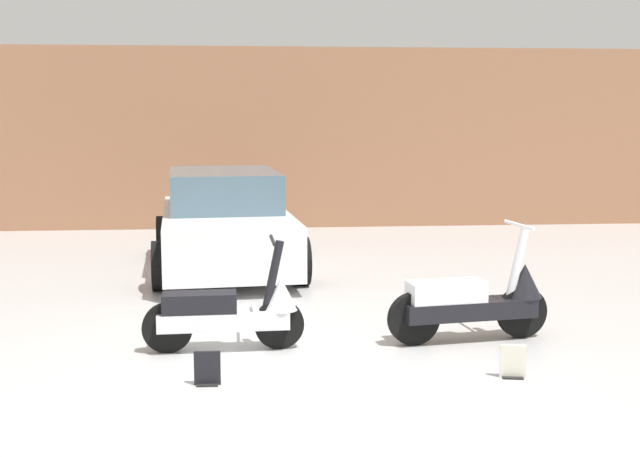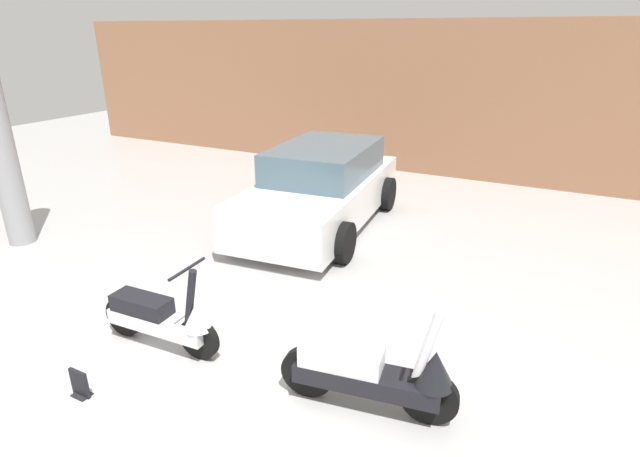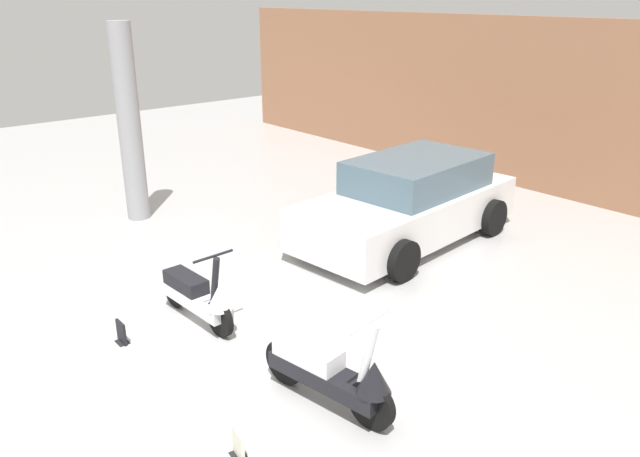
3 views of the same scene
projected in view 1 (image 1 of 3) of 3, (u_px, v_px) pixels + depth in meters
The scene contains 7 objects.
ground_plane at pixel (296, 369), 6.44m from camera, with size 28.00×28.00×0.00m, color #B2B2B2.
wall_back at pixel (269, 138), 14.35m from camera, with size 19.60×0.12×3.23m, color #9E6B4C.
scooter_front_left at pixel (231, 311), 6.93m from camera, with size 1.40×0.50×0.97m.
scooter_front_right at pixel (476, 300), 7.22m from camera, with size 1.52×0.57×1.06m.
car_rear_left at pixel (225, 222), 10.63m from camera, with size 2.10×3.93×1.29m.
placard_near_left_scooter at pixel (207, 370), 6.06m from camera, with size 0.20×0.12×0.26m.
placard_near_right_scooter at pixel (513, 363), 6.23m from camera, with size 0.20×0.15×0.26m.
Camera 1 is at (-0.35, -6.21, 2.03)m, focal length 45.00 mm.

